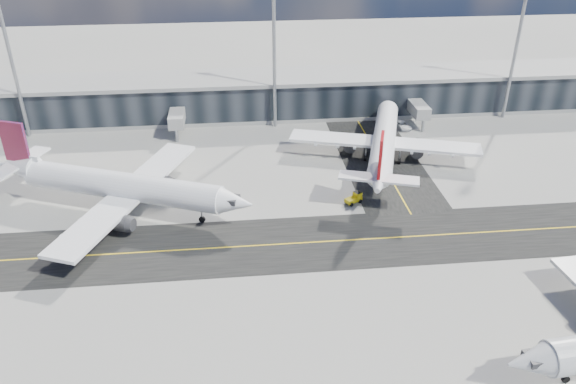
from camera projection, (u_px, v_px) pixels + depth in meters
The scene contains 8 objects.
ground at pixel (304, 259), 76.46m from camera, with size 300.00×300.00×0.00m, color gray.
taxiway_lanes at pixel (321, 217), 86.15m from camera, with size 180.00×63.00×0.03m.
terminal_concourse at pixel (272, 97), 122.28m from camera, with size 152.00×19.80×8.80m.
floodlight_masts at pixel (274, 52), 110.67m from camera, with size 102.50×0.70×28.90m.
airliner_af at pixel (119, 186), 86.10m from camera, with size 41.47×35.88×12.78m.
airliner_redtail at pixel (384, 141), 101.39m from camera, with size 34.69×40.24×12.16m.
baggage_tug at pixel (355, 198), 89.59m from camera, with size 3.05×2.52×1.74m.
service_van at pixel (402, 125), 116.78m from camera, with size 2.35×5.09×1.41m, color white.
Camera 1 is at (-8.65, -61.86, 45.10)m, focal length 35.00 mm.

